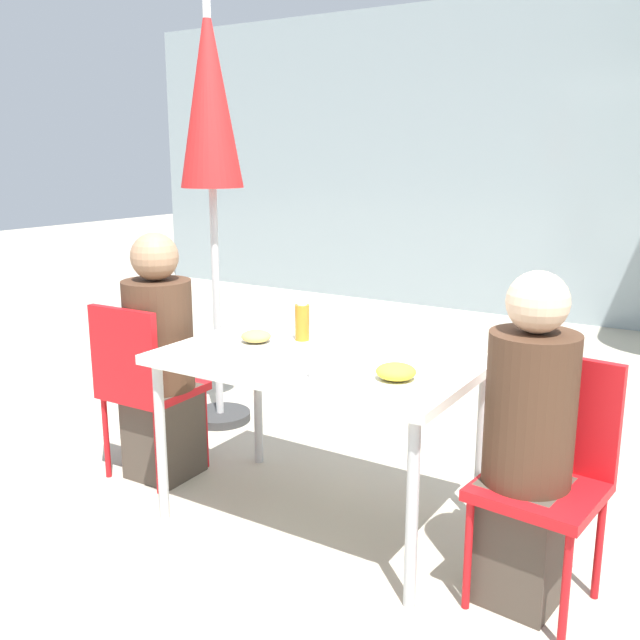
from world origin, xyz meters
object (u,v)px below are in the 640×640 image
at_px(chair_right, 549,461).
at_px(salad_bowl, 339,340).
at_px(person_right, 527,449).
at_px(closed_umbrella, 210,115).
at_px(bottle, 302,322).
at_px(chair_left, 141,378).
at_px(person_left, 160,363).
at_px(drinking_cup, 320,365).

relative_size(chair_right, salad_bowl, 5.44).
bearing_deg(person_right, closed_umbrella, -15.19).
relative_size(person_right, bottle, 6.64).
bearing_deg(chair_left, closed_umbrella, 102.67).
distance_m(chair_right, bottle, 1.21).
bearing_deg(closed_umbrella, person_left, -71.15).
relative_size(person_left, closed_umbrella, 0.50).
distance_m(drinking_cup, salad_bowl, 0.47).
relative_size(chair_left, salad_bowl, 5.44).
bearing_deg(person_left, salad_bowl, 10.46).
bearing_deg(closed_umbrella, salad_bowl, -25.11).
distance_m(chair_right, person_right, 0.11).
distance_m(person_left, person_right, 1.80).
height_order(person_right, bottle, person_right).
bearing_deg(drinking_cup, chair_right, 17.54).
relative_size(chair_left, bottle, 4.87).
distance_m(chair_left, person_left, 0.11).
height_order(bottle, salad_bowl, bottle).
height_order(chair_left, bottle, bottle).
bearing_deg(drinking_cup, bottle, 129.92).
bearing_deg(person_right, drinking_cup, 19.46).
distance_m(person_left, salad_bowl, 0.93).
bearing_deg(chair_right, drinking_cup, 23.53).
height_order(chair_left, chair_right, same).
relative_size(chair_left, drinking_cup, 8.43).
xyz_separation_m(chair_left, drinking_cup, (1.11, -0.17, 0.29)).
distance_m(bottle, salad_bowl, 0.20).
relative_size(chair_right, person_right, 0.73).
xyz_separation_m(person_left, chair_right, (1.86, -0.00, -0.06)).
bearing_deg(bottle, closed_umbrella, 150.69).
distance_m(chair_left, chair_right, 1.91).
bearing_deg(drinking_cup, person_right, 13.47).
bearing_deg(chair_left, person_left, 58.02).
xyz_separation_m(chair_left, person_left, (0.05, 0.08, 0.06)).
distance_m(person_left, chair_right, 1.86).
bearing_deg(chair_right, salad_bowl, -4.85).
bearing_deg(person_right, person_left, 3.56).
distance_m(closed_umbrella, salad_bowl, 1.60).
bearing_deg(bottle, drinking_cup, -50.08).
relative_size(person_left, chair_right, 1.38).
xyz_separation_m(chair_left, person_right, (1.85, 0.00, 0.06)).
bearing_deg(chair_left, salad_bowl, 14.55).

